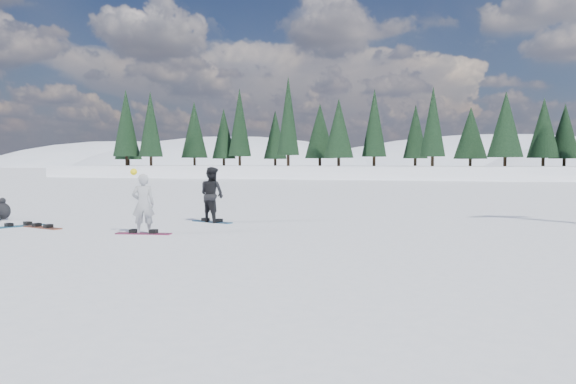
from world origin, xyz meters
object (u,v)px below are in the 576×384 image
at_px(seated_rider, 2,211).
at_px(snowboarder_woman, 143,204).
at_px(snowboard_loose_b, 42,228).
at_px(snowboarder_man, 212,195).
at_px(snowboard_loose_a, 18,226).

bearing_deg(seated_rider, snowboarder_woman, -37.97).
bearing_deg(snowboard_loose_b, seated_rider, 168.54).
bearing_deg(snowboard_loose_b, snowboarder_man, 51.50).
distance_m(snowboarder_man, snowboard_loose_a, 5.82).
height_order(snowboarder_woman, snowboarder_man, snowboarder_man).
bearing_deg(seated_rider, snowboard_loose_b, -49.21).
bearing_deg(seated_rider, snowboarder_man, -10.80).
distance_m(snowboarder_man, seated_rider, 7.20).
relative_size(seated_rider, snowboard_loose_a, 0.64).
distance_m(seated_rider, snowboard_loose_b, 3.36).
bearing_deg(snowboarder_woman, snowboarder_man, -125.32).
height_order(snowboarder_man, seated_rider, snowboarder_man).
bearing_deg(seated_rider, snowboard_loose_a, -57.38).
height_order(seated_rider, snowboard_loose_b, seated_rider).
bearing_deg(snowboard_loose_a, seated_rider, 76.13).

